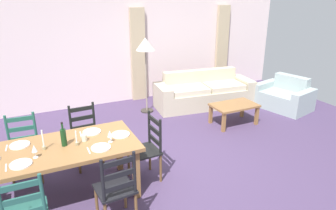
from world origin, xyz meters
The scene contains 29 objects.
ground_plane centered at (0.00, 0.00, -0.01)m, with size 9.60×9.60×0.02m, color #453555.
wall_far centered at (0.00, 3.30, 1.35)m, with size 9.60×0.16×2.70m, color silver.
curtain_panel_left centered at (0.82, 3.16, 1.10)m, with size 0.35×0.08×2.20m, color tan.
curtain_panel_right centered at (3.22, 3.16, 1.10)m, with size 0.35×0.08×2.20m, color tan.
dining_table centered at (-1.44, -0.15, 0.66)m, with size 1.90×0.96×0.75m.
dining_chair_near_right centered at (-0.97, -0.91, 0.48)m, with size 0.45×0.43×0.96m.
dining_chair_far_left centered at (-1.87, 0.58, 0.48)m, with size 0.44×0.42×0.96m.
dining_chair_far_right centered at (-1.00, 0.60, 0.48)m, with size 0.44×0.42×0.96m.
dining_chair_head_east centered at (-0.29, -0.17, 0.48)m, with size 0.42×0.44×0.96m.
dinner_plate_near_left centered at (-1.89, -0.40, 0.76)m, with size 0.24×0.24×0.02m, color white.
fork_near_left centered at (-2.04, -0.40, 0.75)m, with size 0.02×0.17×0.01m, color silver.
dinner_plate_near_right centered at (-0.99, -0.40, 0.76)m, with size 0.24×0.24×0.02m, color white.
fork_near_right centered at (-1.14, -0.40, 0.75)m, with size 0.02×0.17×0.01m, color silver.
dinner_plate_far_left centered at (-1.89, 0.10, 0.76)m, with size 0.24×0.24×0.02m, color white.
fork_far_left centered at (-2.04, 0.10, 0.75)m, with size 0.02×0.17×0.01m, color silver.
dinner_plate_far_right centered at (-0.99, 0.10, 0.76)m, with size 0.24×0.24×0.02m, color white.
fork_far_right centered at (-1.14, 0.10, 0.75)m, with size 0.02×0.17×0.01m, color silver.
dinner_plate_head_east centered at (-0.66, -0.15, 0.76)m, with size 0.24×0.24×0.02m, color white.
fork_head_east centered at (-0.81, -0.15, 0.75)m, with size 0.02×0.17×0.01m, color silver.
wine_bottle centered at (-1.39, -0.13, 0.87)m, with size 0.07×0.07×0.32m.
wine_glass_near_left centered at (-1.73, -0.30, 0.86)m, with size 0.06×0.06×0.16m.
wine_glass_near_right centered at (-0.84, -0.28, 0.86)m, with size 0.06×0.06×0.16m.
coffee_cup_primary centered at (-1.14, -0.11, 0.80)m, with size 0.07×0.07×0.09m, color beige.
candle_tall centered at (-1.62, -0.13, 0.82)m, with size 0.05×0.05×0.26m.
candle_short centered at (-1.24, -0.19, 0.80)m, with size 0.05×0.05×0.20m.
couch centered at (2.03, 2.10, 0.29)m, with size 2.36×1.06×0.80m.
coffee_table centered at (2.01, 0.89, 0.36)m, with size 0.90×0.56×0.42m.
armchair_upholstered centered at (3.64, 1.16, 0.25)m, with size 1.06×1.32×0.72m.
standing_lamp centered at (0.67, 2.29, 1.41)m, with size 0.40×0.40×1.64m.
Camera 1 is at (-1.71, -3.83, 2.59)m, focal length 33.41 mm.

